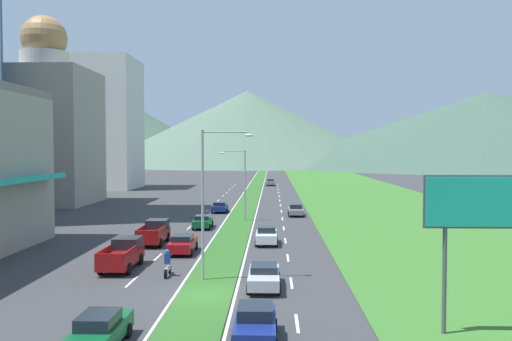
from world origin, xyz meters
TOP-DOWN VIEW (x-y plane):
  - ground_plane at (0.00, 0.00)m, footprint 600.00×600.00m
  - grass_median at (0.00, 60.00)m, footprint 3.20×240.00m
  - grass_verge_right at (20.60, 60.00)m, footprint 24.00×240.00m
  - lane_dash_left_2 at (-5.10, -4.56)m, footprint 0.16×2.80m
  - lane_dash_left_3 at (-5.10, 3.16)m, footprint 0.16×2.80m
  - lane_dash_left_4 at (-5.10, 10.88)m, footprint 0.16×2.80m
  - lane_dash_left_5 at (-5.10, 18.60)m, footprint 0.16×2.80m
  - lane_dash_left_6 at (-5.10, 26.32)m, footprint 0.16×2.80m
  - lane_dash_left_7 at (-5.10, 34.05)m, footprint 0.16×2.80m
  - lane_dash_left_8 at (-5.10, 41.77)m, footprint 0.16×2.80m
  - lane_dash_left_9 at (-5.10, 49.49)m, footprint 0.16×2.80m
  - lane_dash_left_10 at (-5.10, 57.21)m, footprint 0.16×2.80m
  - lane_dash_left_11 at (-5.10, 64.93)m, footprint 0.16×2.80m
  - lane_dash_left_12 at (-5.10, 72.65)m, footprint 0.16×2.80m
  - lane_dash_left_13 at (-5.10, 80.37)m, footprint 0.16×2.80m
  - lane_dash_left_14 at (-5.10, 88.09)m, footprint 0.16×2.80m
  - lane_dash_left_15 at (-5.10, 95.81)m, footprint 0.16×2.80m
  - lane_dash_right_2 at (5.10, -4.56)m, footprint 0.16×2.80m
  - lane_dash_right_3 at (5.10, 3.16)m, footprint 0.16×2.80m
  - lane_dash_right_4 at (5.10, 10.88)m, footprint 0.16×2.80m
  - lane_dash_right_5 at (5.10, 18.60)m, footprint 0.16×2.80m
  - lane_dash_right_6 at (5.10, 26.32)m, footprint 0.16×2.80m
  - lane_dash_right_7 at (5.10, 34.05)m, footprint 0.16×2.80m
  - lane_dash_right_8 at (5.10, 41.77)m, footprint 0.16×2.80m
  - lane_dash_right_9 at (5.10, 49.49)m, footprint 0.16×2.80m
  - lane_dash_right_10 at (5.10, 57.21)m, footprint 0.16×2.80m
  - lane_dash_right_11 at (5.10, 64.93)m, footprint 0.16×2.80m
  - lane_dash_right_12 at (5.10, 72.65)m, footprint 0.16×2.80m
  - lane_dash_right_13 at (5.10, 80.37)m, footprint 0.16×2.80m
  - lane_dash_right_14 at (5.10, 88.09)m, footprint 0.16×2.80m
  - lane_dash_right_15 at (5.10, 95.81)m, footprint 0.16×2.80m
  - edge_line_median_left at (-1.75, 60.00)m, footprint 0.16×240.00m
  - edge_line_median_right at (1.75, 60.00)m, footprint 0.16×240.00m
  - domed_building at (-31.30, 50.85)m, footprint 14.29×14.29m
  - midrise_colored at (-33.08, 83.19)m, footprint 14.96×14.96m
  - hill_far_left at (-83.17, 290.47)m, footprint 126.52×126.52m
  - hill_far_center at (-9.87, 260.56)m, footprint 165.86×165.86m
  - hill_far_right at (113.13, 243.73)m, footprint 230.25×230.25m
  - street_lamp_near at (-0.23, 3.69)m, footprint 3.34×0.44m
  - street_lamp_mid at (0.27, 32.08)m, footprint 3.01×0.40m
  - billboard_roadside at (13.82, -5.96)m, footprint 6.18×0.28m
  - car_0 at (-3.39, -8.18)m, footprint 1.86×4.54m
  - car_1 at (3.37, 16.76)m, footprint 1.97×4.10m
  - car_2 at (6.85, 37.20)m, footprint 1.92×4.60m
  - car_3 at (-3.41, 12.58)m, footprint 1.98×4.56m
  - car_4 at (-3.16, 40.26)m, footprint 2.01×4.09m
  - car_5 at (-3.57, 26.07)m, footprint 1.91×4.29m
  - car_6 at (3.16, -7.14)m, footprint 1.93×4.24m
  - car_7 at (3.41, 93.07)m, footprint 1.97×4.59m
  - car_8 at (3.38, 1.93)m, footprint 2.00×4.59m
  - pickup_truck_0 at (-6.71, 16.81)m, footprint 2.18×5.40m
  - pickup_truck_1 at (-6.76, 6.95)m, footprint 2.18×5.40m
  - motorcycle_rider at (-3.10, 4.76)m, footprint 0.36×2.00m

SIDE VIEW (x-z plane):
  - ground_plane at x=0.00m, z-range 0.00..0.00m
  - lane_dash_left_2 at x=-5.10m, z-range 0.00..0.01m
  - lane_dash_left_3 at x=-5.10m, z-range 0.00..0.01m
  - lane_dash_left_4 at x=-5.10m, z-range 0.00..0.01m
  - lane_dash_left_5 at x=-5.10m, z-range 0.00..0.01m
  - lane_dash_left_6 at x=-5.10m, z-range 0.00..0.01m
  - lane_dash_left_7 at x=-5.10m, z-range 0.00..0.01m
  - lane_dash_left_8 at x=-5.10m, z-range 0.00..0.01m
  - lane_dash_left_9 at x=-5.10m, z-range 0.00..0.01m
  - lane_dash_left_10 at x=-5.10m, z-range 0.00..0.01m
  - lane_dash_left_11 at x=-5.10m, z-range 0.00..0.01m
  - lane_dash_left_12 at x=-5.10m, z-range 0.00..0.01m
  - lane_dash_left_13 at x=-5.10m, z-range 0.00..0.01m
  - lane_dash_left_14 at x=-5.10m, z-range 0.00..0.01m
  - lane_dash_left_15 at x=-5.10m, z-range 0.00..0.01m
  - lane_dash_right_2 at x=5.10m, z-range 0.00..0.01m
  - lane_dash_right_3 at x=5.10m, z-range 0.00..0.01m
  - lane_dash_right_4 at x=5.10m, z-range 0.00..0.01m
  - lane_dash_right_5 at x=5.10m, z-range 0.00..0.01m
  - lane_dash_right_6 at x=5.10m, z-range 0.00..0.01m
  - lane_dash_right_7 at x=5.10m, z-range 0.00..0.01m
  - lane_dash_right_8 at x=5.10m, z-range 0.00..0.01m
  - lane_dash_right_9 at x=5.10m, z-range 0.00..0.01m
  - lane_dash_right_10 at x=5.10m, z-range 0.00..0.01m
  - lane_dash_right_11 at x=5.10m, z-range 0.00..0.01m
  - lane_dash_right_12 at x=5.10m, z-range 0.00..0.01m
  - lane_dash_right_13 at x=5.10m, z-range 0.00..0.01m
  - lane_dash_right_14 at x=5.10m, z-range 0.00..0.01m
  - lane_dash_right_15 at x=5.10m, z-range 0.00..0.01m
  - edge_line_median_left at x=-1.75m, z-range 0.00..0.01m
  - edge_line_median_right at x=1.75m, z-range 0.00..0.01m
  - grass_median at x=0.00m, z-range 0.00..0.06m
  - grass_verge_right at x=20.60m, z-range 0.00..0.06m
  - car_5 at x=-3.57m, z-range 0.03..1.44m
  - car_8 at x=3.38m, z-range 0.04..1.44m
  - car_4 at x=-3.16m, z-range 0.02..1.46m
  - motorcycle_rider at x=-3.10m, z-range -0.15..1.65m
  - car_2 at x=6.85m, z-range 0.01..1.48m
  - car_3 at x=-3.41m, z-range 0.02..1.53m
  - car_7 at x=3.41m, z-range 0.02..1.56m
  - car_1 at x=3.37m, z-range 0.01..1.58m
  - car_0 at x=-3.39m, z-range 0.01..1.59m
  - car_6 at x=3.16m, z-range 0.01..1.61m
  - pickup_truck_0 at x=-6.71m, z-range -0.02..1.98m
  - pickup_truck_1 at x=-6.76m, z-range -0.02..1.98m
  - street_lamp_mid at x=0.27m, z-range 0.69..9.06m
  - street_lamp_near at x=-0.23m, z-range 0.75..10.46m
  - billboard_roadside at x=13.82m, z-range 2.05..9.36m
  - domed_building at x=-31.30m, z-range -2.72..26.29m
  - midrise_colored at x=-33.08m, z-range 0.00..28.03m
  - hill_far_left at x=-83.17m, z-range 0.00..36.22m
  - hill_far_right at x=113.13m, z-range 0.00..37.78m
  - hill_far_center at x=-9.87m, z-range 0.00..40.71m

